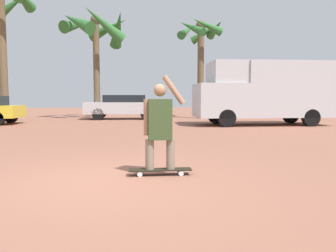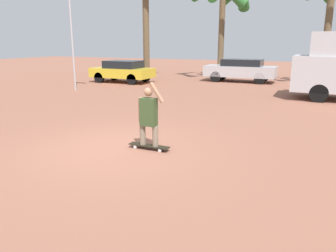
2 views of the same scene
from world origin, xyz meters
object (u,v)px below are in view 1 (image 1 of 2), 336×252
object	(u,v)px
person_skateboarder	(160,123)
parked_car_silver	(123,106)
camper_van	(264,91)
palm_tree_center_background	(97,30)
skateboard	(160,170)
palm_tree_far_left	(0,9)
palm_tree_near_van	(201,39)

from	to	relation	value
person_skateboarder	parked_car_silver	bearing A→B (deg)	94.45
camper_van	palm_tree_center_background	world-z (taller)	palm_tree_center_background
camper_van	palm_tree_center_background	distance (m)	10.95
skateboard	palm_tree_far_left	size ratio (longest dim) A/B	0.13
person_skateboarder	palm_tree_center_background	xyz separation A→B (m)	(-2.72, 15.60, 4.57)
person_skateboarder	palm_tree_center_background	world-z (taller)	palm_tree_center_background
skateboard	parked_car_silver	bearing A→B (deg)	94.46
parked_car_silver	person_skateboarder	bearing A→B (deg)	-85.55
camper_van	parked_car_silver	distance (m)	8.44
palm_tree_center_background	palm_tree_far_left	world-z (taller)	palm_tree_far_left
parked_car_silver	palm_tree_far_left	xyz separation A→B (m)	(-6.74, -0.29, 5.46)
palm_tree_near_van	palm_tree_center_background	xyz separation A→B (m)	(-6.36, 0.68, 0.55)
parked_car_silver	palm_tree_center_background	distance (m)	5.01
palm_tree_center_background	palm_tree_far_left	size ratio (longest dim) A/B	0.87
person_skateboarder	camper_van	bearing A→B (deg)	59.72
skateboard	camper_van	size ratio (longest dim) A/B	0.16
skateboard	palm_tree_center_background	distance (m)	16.72
palm_tree_near_van	palm_tree_far_left	bearing A→B (deg)	-177.02
palm_tree_far_left	palm_tree_near_van	bearing A→B (deg)	2.98
person_skateboarder	palm_tree_far_left	world-z (taller)	palm_tree_far_left
palm_tree_near_van	parked_car_silver	bearing A→B (deg)	-176.31
person_skateboarder	palm_tree_far_left	bearing A→B (deg)	118.82
camper_van	palm_tree_far_left	world-z (taller)	palm_tree_far_left
palm_tree_center_background	palm_tree_near_van	bearing A→B (deg)	-6.06
parked_car_silver	palm_tree_center_background	bearing A→B (deg)	148.02
skateboard	person_skateboarder	distance (m)	0.78
skateboard	camper_van	distance (m)	11.24
palm_tree_near_van	palm_tree_center_background	size ratio (longest dim) A/B	0.92
skateboard	palm_tree_near_van	size ratio (longest dim) A/B	0.17
person_skateboarder	parked_car_silver	size ratio (longest dim) A/B	0.34
palm_tree_far_left	camper_van	bearing A→B (deg)	-19.21
skateboard	person_skateboarder	size ratio (longest dim) A/B	0.67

